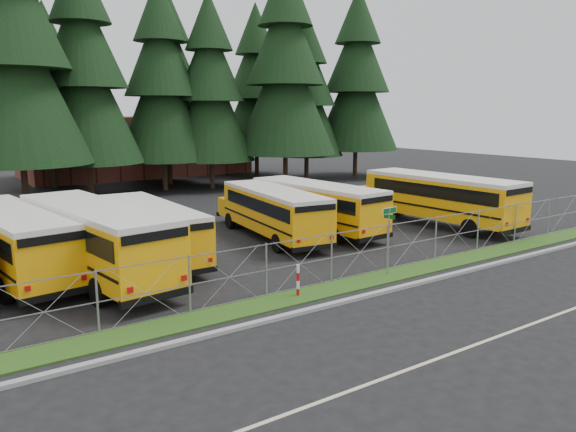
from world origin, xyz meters
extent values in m
plane|color=black|center=(0.00, 0.00, 0.00)|extent=(120.00, 120.00, 0.00)
cube|color=gray|center=(0.00, -3.10, 0.06)|extent=(50.00, 0.25, 0.12)
cube|color=#224714|center=(0.00, -1.70, 0.03)|extent=(50.00, 1.40, 0.06)
cube|color=beige|center=(0.00, -8.00, 0.01)|extent=(50.00, 0.12, 0.01)
cube|color=brown|center=(6.00, 40.00, 3.00)|extent=(22.00, 10.00, 6.00)
cylinder|color=#96999F|center=(1.56, -1.50, 1.40)|extent=(0.06, 0.06, 2.80)
cube|color=#0B501A|center=(1.56, -1.50, 2.68)|extent=(0.80, 0.12, 0.22)
cube|color=white|center=(1.56, -1.50, 2.68)|extent=(0.84, 0.12, 0.26)
cube|color=#0B501A|center=(1.56, -1.50, 2.44)|extent=(0.09, 0.55, 0.18)
cylinder|color=#B20C0C|center=(-3.05, -1.63, 0.60)|extent=(0.11, 0.11, 1.20)
camera|label=1|loc=(-14.40, -17.42, 6.65)|focal=35.00mm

